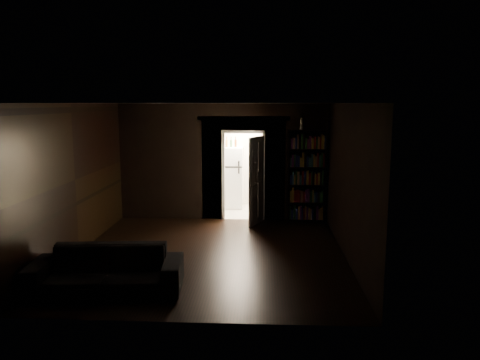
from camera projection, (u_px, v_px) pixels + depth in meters
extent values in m
plane|color=black|center=(210.00, 255.00, 8.75)|extent=(5.50, 5.50, 0.00)
cube|color=black|center=(172.00, 162.00, 11.34)|extent=(2.55, 0.10, 2.80)
cube|color=black|center=(294.00, 162.00, 11.20)|extent=(1.55, 0.10, 2.80)
cube|color=black|center=(243.00, 118.00, 11.09)|extent=(0.90, 0.10, 0.70)
cube|color=black|center=(75.00, 180.00, 8.65)|extent=(0.02, 5.50, 2.80)
cube|color=black|center=(348.00, 182.00, 8.40)|extent=(0.02, 5.50, 2.80)
cube|color=black|center=(184.00, 217.00, 5.81)|extent=(5.00, 0.02, 2.80)
cube|color=beige|center=(209.00, 103.00, 8.30)|extent=(5.00, 5.50, 0.02)
cube|color=white|center=(243.00, 177.00, 11.26)|extent=(1.04, 0.06, 2.17)
cube|color=beige|center=(245.00, 213.00, 12.33)|extent=(2.20, 1.80, 0.10)
cube|color=beige|center=(246.00, 162.00, 12.97)|extent=(2.20, 0.10, 2.40)
cube|color=beige|center=(205.00, 166.00, 12.18)|extent=(0.10, 1.60, 2.40)
cube|color=beige|center=(285.00, 166.00, 12.08)|extent=(0.10, 1.60, 2.40)
cube|color=beige|center=(245.00, 117.00, 11.93)|extent=(2.20, 1.80, 0.10)
cube|color=#CE6E7B|center=(246.00, 125.00, 12.74)|extent=(2.00, 0.04, 0.26)
imported|color=black|center=(106.00, 263.00, 7.01)|extent=(2.32, 1.16, 0.86)
cube|color=black|center=(306.00, 176.00, 11.02)|extent=(0.93, 0.40, 2.20)
cube|color=white|center=(229.00, 177.00, 12.66)|extent=(0.90, 0.85, 1.65)
cube|color=white|center=(256.00, 181.00, 10.84)|extent=(0.34, 0.81, 2.05)
cube|color=white|center=(301.00, 124.00, 10.78)|extent=(0.12, 0.12, 0.28)
cube|color=black|center=(227.00, 142.00, 12.45)|extent=(0.68, 0.28, 0.28)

